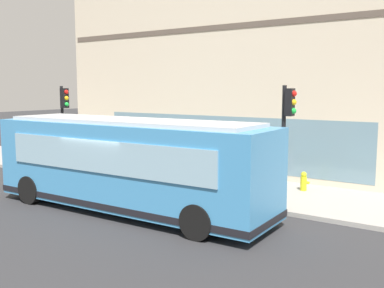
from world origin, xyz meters
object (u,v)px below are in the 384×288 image
(fire_hydrant, at_px, (304,181))
(pedestrian_walking_along_curb, at_px, (163,150))
(city_bus_nearside, at_px, (128,165))
(traffic_light_near_corner, at_px, (287,123))
(newspaper_vending_box, at_px, (86,158))
(pedestrian_near_building_entrance, at_px, (244,164))
(traffic_light_down_block, at_px, (64,113))
(pedestrian_by_light_pole, at_px, (40,147))

(fire_hydrant, xyz_separation_m, pedestrian_walking_along_curb, (0.56, 7.28, 0.59))
(fire_hydrant, bearing_deg, city_bus_nearside, 144.37)
(traffic_light_near_corner, height_order, pedestrian_walking_along_curb, traffic_light_near_corner)
(newspaper_vending_box, bearing_deg, pedestrian_walking_along_curb, -65.80)
(city_bus_nearside, xyz_separation_m, pedestrian_near_building_entrance, (4.37, -1.99, -0.39))
(city_bus_nearside, bearing_deg, pedestrian_walking_along_curb, 28.42)
(traffic_light_near_corner, bearing_deg, fire_hydrant, 6.18)
(traffic_light_near_corner, distance_m, fire_hydrant, 3.49)
(traffic_light_down_block, height_order, pedestrian_near_building_entrance, traffic_light_down_block)
(pedestrian_by_light_pole, bearing_deg, traffic_light_near_corner, -90.13)
(fire_hydrant, relative_size, pedestrian_near_building_entrance, 0.42)
(pedestrian_walking_along_curb, bearing_deg, city_bus_nearside, -151.58)
(traffic_light_down_block, bearing_deg, pedestrian_by_light_pole, 83.33)
(traffic_light_down_block, relative_size, newspaper_vending_box, 4.47)
(pedestrian_walking_along_curb, height_order, newspaper_vending_box, pedestrian_walking_along_curb)
(pedestrian_by_light_pole, xyz_separation_m, pedestrian_near_building_entrance, (1.28, -10.67, 0.01))
(pedestrian_near_building_entrance, bearing_deg, city_bus_nearside, 155.54)
(pedestrian_by_light_pole, distance_m, newspaper_vending_box, 2.29)
(traffic_light_down_block, bearing_deg, city_bus_nearside, -113.60)
(newspaper_vending_box, bearing_deg, pedestrian_near_building_entrance, -90.70)
(pedestrian_near_building_entrance, height_order, pedestrian_walking_along_curb, pedestrian_near_building_entrance)
(city_bus_nearside, bearing_deg, pedestrian_near_building_entrance, -24.46)
(newspaper_vending_box, bearing_deg, fire_hydrant, -84.40)
(fire_hydrant, distance_m, pedestrian_near_building_entrance, 2.40)
(traffic_light_down_block, height_order, pedestrian_by_light_pole, traffic_light_down_block)
(traffic_light_down_block, xyz_separation_m, pedestrian_by_light_pole, (0.26, 2.19, -1.80))
(traffic_light_down_block, distance_m, pedestrian_by_light_pole, 2.84)
(fire_hydrant, bearing_deg, pedestrian_walking_along_curb, 85.59)
(city_bus_nearside, bearing_deg, fire_hydrant, -35.63)
(city_bus_nearside, relative_size, pedestrian_by_light_pole, 5.81)
(traffic_light_down_block, bearing_deg, traffic_light_near_corner, -88.80)
(fire_hydrant, bearing_deg, pedestrian_near_building_entrance, 120.64)
(pedestrian_by_light_pole, bearing_deg, city_bus_nearside, -109.61)
(traffic_light_near_corner, bearing_deg, pedestrian_by_light_pole, 89.87)
(pedestrian_by_light_pole, bearing_deg, traffic_light_down_block, -96.67)
(city_bus_nearside, height_order, newspaper_vending_box, city_bus_nearside)
(fire_hydrant, distance_m, newspaper_vending_box, 10.97)
(fire_hydrant, relative_size, newspaper_vending_box, 0.82)
(pedestrian_by_light_pole, relative_size, pedestrian_near_building_entrance, 0.99)
(pedestrian_by_light_pole, xyz_separation_m, newspaper_vending_box, (1.39, -1.74, -0.55))
(pedestrian_near_building_entrance, xyz_separation_m, pedestrian_walking_along_curb, (1.74, 5.30, -0.06))
(pedestrian_by_light_pole, xyz_separation_m, pedestrian_walking_along_curb, (3.02, -5.37, -0.05))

